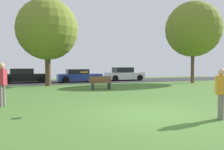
{
  "coord_description": "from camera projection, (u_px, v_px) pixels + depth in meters",
  "views": [
    {
      "loc": [
        -3.7,
        -6.65,
        1.64
      ],
      "look_at": [
        0.0,
        3.54,
        1.19
      ],
      "focal_mm": 35.62,
      "sensor_mm": 36.0,
      "label": 1
    }
  ],
  "objects": [
    {
      "name": "parked_car_white",
      "position": [
        124.0,
        74.0,
        24.91
      ],
      "size": [
        4.18,
        2.11,
        1.46
      ],
      "color": "white",
      "rests_on": "ground_plane"
    },
    {
      "name": "frisbee_disc",
      "position": [
        84.0,
        72.0,
        7.94
      ],
      "size": [
        0.35,
        0.35,
        0.04
      ],
      "color": "orange"
    },
    {
      "name": "oak_tree_right",
      "position": [
        193.0,
        29.0,
        21.16
      ],
      "size": [
        5.25,
        5.25,
        7.75
      ],
      "color": "brown",
      "rests_on": "ground_plane"
    },
    {
      "name": "parked_car_black",
      "position": [
        24.0,
        76.0,
        21.36
      ],
      "size": [
        4.26,
        2.01,
        1.38
      ],
      "color": "black",
      "rests_on": "ground_plane"
    },
    {
      "name": "road_strip",
      "position": [
        70.0,
        82.0,
        22.6
      ],
      "size": [
        44.0,
        6.4,
        0.01
      ],
      "primitive_type": "cube",
      "color": "#28282B",
      "rests_on": "ground_plane"
    },
    {
      "name": "person_catcher",
      "position": [
        221.0,
        92.0,
        6.77
      ],
      "size": [
        0.39,
        0.36,
        1.55
      ],
      "rotation": [
        0.0,
        0.0,
        2.53
      ],
      "color": "slate",
      "rests_on": "ground_plane"
    },
    {
      "name": "ground_plane",
      "position": [
        147.0,
        114.0,
        7.57
      ],
      "size": [
        44.0,
        44.0,
        0.0
      ],
      "primitive_type": "plane",
      "color": "#47702D"
    },
    {
      "name": "maple_tree_far",
      "position": [
        47.0,
        30.0,
        18.06
      ],
      "size": [
        4.96,
        4.96,
        7.08
      ],
      "color": "brown",
      "rests_on": "ground_plane"
    },
    {
      "name": "park_bench",
      "position": [
        101.0,
        83.0,
        15.53
      ],
      "size": [
        1.6,
        0.45,
        0.9
      ],
      "rotation": [
        0.0,
        0.0,
        3.14
      ],
      "color": "brown",
      "rests_on": "ground_plane"
    },
    {
      "name": "parked_car_blue",
      "position": [
        79.0,
        76.0,
        22.67
      ],
      "size": [
        4.41,
        2.1,
        1.3
      ],
      "color": "#233893",
      "rests_on": "ground_plane"
    },
    {
      "name": "person_thrower",
      "position": [
        2.0,
        82.0,
        8.89
      ],
      "size": [
        0.39,
        0.36,
        1.75
      ],
      "rotation": [
        0.0,
        0.0,
        -0.62
      ],
      "color": "slate",
      "rests_on": "ground_plane"
    }
  ]
}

